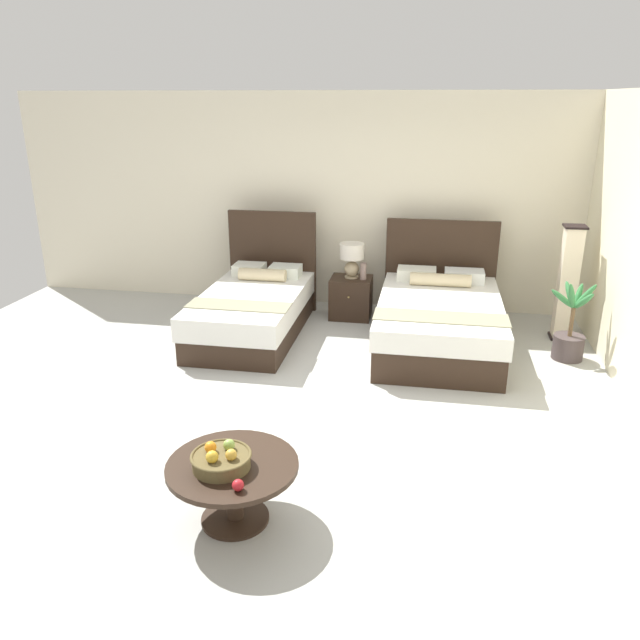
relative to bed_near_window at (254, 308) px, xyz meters
The scene contains 12 objects.
ground_plane 1.97m from the bed_near_window, 56.25° to the right, with size 9.33×9.58×0.02m, color #B2B2AB.
wall_back 2.05m from the bed_near_window, 51.82° to the left, with size 9.33×0.12×2.75m, color #EEE4C8.
bed_near_window is the anchor object (origin of this frame).
bed_near_corner 2.16m from the bed_near_window, ahead, with size 1.37×2.21×1.25m.
nightstand 1.31m from the bed_near_window, 36.04° to the left, with size 0.51×0.47×0.52m.
table_lamp 1.41m from the bed_near_window, 36.74° to the left, with size 0.31×0.31×0.44m.
vase 1.45m from the bed_near_window, 31.05° to the left, with size 0.08×0.08×0.21m.
coffee_table 3.50m from the bed_near_window, 76.18° to the right, with size 0.86×0.86×0.44m.
fruit_bowl 3.55m from the bed_near_window, 77.22° to the right, with size 0.39×0.39×0.16m.
loose_apple 3.80m from the bed_near_window, 75.32° to the right, with size 0.07×0.07×0.07m.
floor_lamp_corner 3.63m from the bed_near_window, ahead, with size 0.24×0.24×1.33m.
potted_palm 3.54m from the bed_near_window, ahead, with size 0.47×0.47×0.93m.
Camera 1 is at (0.93, -5.07, 2.66)m, focal length 34.73 mm.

